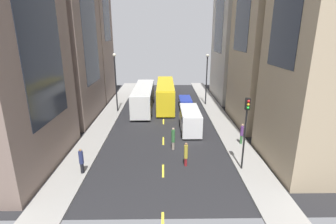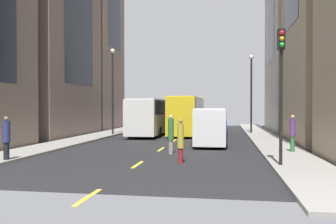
{
  "view_description": "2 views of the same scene",
  "coord_description": "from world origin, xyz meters",
  "px_view_note": "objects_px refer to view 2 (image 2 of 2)",
  "views": [
    {
      "loc": [
        0.13,
        -33.33,
        10.68
      ],
      "look_at": [
        0.57,
        -3.05,
        1.28
      ],
      "focal_mm": 27.31,
      "sensor_mm": 36.0,
      "label": 1
    },
    {
      "loc": [
        4.01,
        -30.94,
        2.67
      ],
      "look_at": [
        -0.55,
        -2.9,
        2.26
      ],
      "focal_mm": 38.03,
      "sensor_mm": 36.0,
      "label": 2
    }
  ],
  "objects_px": {
    "pedestrian_waiting_curb": "(171,133)",
    "pedestrian_crossing_mid": "(181,140)",
    "city_bus_white": "(153,114)",
    "traffic_light_near_corner": "(281,71)",
    "pedestrian_crossing_near": "(6,137)",
    "delivery_van_white": "(211,124)",
    "pedestrian_walking_far": "(292,132)",
    "car_red_0": "(201,120)",
    "car_blue_1": "(217,126)",
    "streetcar_yellow": "(188,112)"
  },
  "relations": [
    {
      "from": "pedestrian_crossing_near",
      "to": "streetcar_yellow",
      "type": "bearing_deg",
      "value": 125.2
    },
    {
      "from": "pedestrian_crossing_near",
      "to": "pedestrian_waiting_curb",
      "type": "height_order",
      "value": "pedestrian_waiting_curb"
    },
    {
      "from": "car_blue_1",
      "to": "pedestrian_crossing_near",
      "type": "height_order",
      "value": "pedestrian_crossing_near"
    },
    {
      "from": "pedestrian_waiting_curb",
      "to": "city_bus_white",
      "type": "bearing_deg",
      "value": 62.68
    },
    {
      "from": "city_bus_white",
      "to": "streetcar_yellow",
      "type": "height_order",
      "value": "streetcar_yellow"
    },
    {
      "from": "car_blue_1",
      "to": "pedestrian_crossing_mid",
      "type": "xyz_separation_m",
      "value": [
        -1.34,
        -17.25,
        0.21
      ]
    },
    {
      "from": "pedestrian_waiting_curb",
      "to": "traffic_light_near_corner",
      "type": "xyz_separation_m",
      "value": [
        5.43,
        -3.92,
        3.07
      ]
    },
    {
      "from": "delivery_van_white",
      "to": "streetcar_yellow",
      "type": "bearing_deg",
      "value": 104.61
    },
    {
      "from": "delivery_van_white",
      "to": "pedestrian_crossing_mid",
      "type": "relative_size",
      "value": 2.66
    },
    {
      "from": "streetcar_yellow",
      "to": "pedestrian_crossing_near",
      "type": "distance_m",
      "value": 20.75
    },
    {
      "from": "delivery_van_white",
      "to": "car_red_0",
      "type": "bearing_deg",
      "value": 95.99
    },
    {
      "from": "streetcar_yellow",
      "to": "traffic_light_near_corner",
      "type": "xyz_separation_m",
      "value": [
        6.09,
        -19.15,
        2.12
      ]
    },
    {
      "from": "pedestrian_crossing_mid",
      "to": "pedestrian_walking_far",
      "type": "xyz_separation_m",
      "value": [
        5.83,
        4.08,
        0.14
      ]
    },
    {
      "from": "car_blue_1",
      "to": "pedestrian_crossing_near",
      "type": "bearing_deg",
      "value": -117.29
    },
    {
      "from": "traffic_light_near_corner",
      "to": "pedestrian_crossing_near",
      "type": "bearing_deg",
      "value": -177.78
    },
    {
      "from": "traffic_light_near_corner",
      "to": "pedestrian_crossing_mid",
      "type": "bearing_deg",
      "value": 170.09
    },
    {
      "from": "delivery_van_white",
      "to": "pedestrian_crossing_mid",
      "type": "xyz_separation_m",
      "value": [
        -1.11,
        -7.92,
        -0.4
      ]
    },
    {
      "from": "car_red_0",
      "to": "pedestrian_waiting_curb",
      "type": "relative_size",
      "value": 2.07
    },
    {
      "from": "pedestrian_waiting_curb",
      "to": "pedestrian_crossing_mid",
      "type": "relative_size",
      "value": 1.06
    },
    {
      "from": "city_bus_white",
      "to": "car_red_0",
      "type": "bearing_deg",
      "value": 71.74
    },
    {
      "from": "pedestrian_walking_far",
      "to": "delivery_van_white",
      "type": "bearing_deg",
      "value": 93.64
    },
    {
      "from": "car_blue_1",
      "to": "pedestrian_walking_far",
      "type": "bearing_deg",
      "value": -71.15
    },
    {
      "from": "pedestrian_walking_far",
      "to": "traffic_light_near_corner",
      "type": "xyz_separation_m",
      "value": [
        -1.35,
        -4.87,
        2.99
      ]
    },
    {
      "from": "city_bus_white",
      "to": "pedestrian_crossing_mid",
      "type": "bearing_deg",
      "value": -74.12
    },
    {
      "from": "city_bus_white",
      "to": "delivery_van_white",
      "type": "xyz_separation_m",
      "value": [
        5.9,
        -8.89,
        -0.49
      ]
    },
    {
      "from": "car_red_0",
      "to": "pedestrian_crossing_near",
      "type": "relative_size",
      "value": 2.22
    },
    {
      "from": "car_red_0",
      "to": "traffic_light_near_corner",
      "type": "height_order",
      "value": "traffic_light_near_corner"
    },
    {
      "from": "car_blue_1",
      "to": "pedestrian_crossing_mid",
      "type": "relative_size",
      "value": 2.07
    },
    {
      "from": "pedestrian_waiting_curb",
      "to": "pedestrian_crossing_mid",
      "type": "xyz_separation_m",
      "value": [
        0.95,
        -3.14,
        -0.06
      ]
    },
    {
      "from": "city_bus_white",
      "to": "streetcar_yellow",
      "type": "relative_size",
      "value": 0.97
    },
    {
      "from": "delivery_van_white",
      "to": "car_blue_1",
      "type": "distance_m",
      "value": 9.35
    },
    {
      "from": "car_blue_1",
      "to": "pedestrian_walking_far",
      "type": "xyz_separation_m",
      "value": [
        4.5,
        -13.17,
        0.36
      ]
    },
    {
      "from": "pedestrian_crossing_near",
      "to": "pedestrian_walking_far",
      "type": "distance_m",
      "value": 15.04
    },
    {
      "from": "delivery_van_white",
      "to": "traffic_light_near_corner",
      "type": "relative_size",
      "value": 0.95
    },
    {
      "from": "delivery_van_white",
      "to": "car_red_0",
      "type": "relative_size",
      "value": 1.22
    },
    {
      "from": "city_bus_white",
      "to": "pedestrian_crossing_near",
      "type": "height_order",
      "value": "city_bus_white"
    },
    {
      "from": "pedestrian_crossing_near",
      "to": "traffic_light_near_corner",
      "type": "distance_m",
      "value": 13.06
    },
    {
      "from": "city_bus_white",
      "to": "traffic_light_near_corner",
      "type": "height_order",
      "value": "traffic_light_near_corner"
    },
    {
      "from": "pedestrian_crossing_near",
      "to": "pedestrian_waiting_curb",
      "type": "relative_size",
      "value": 0.93
    },
    {
      "from": "pedestrian_walking_far",
      "to": "pedestrian_crossing_mid",
      "type": "bearing_deg",
      "value": 167.73
    },
    {
      "from": "car_blue_1",
      "to": "pedestrian_waiting_curb",
      "type": "relative_size",
      "value": 1.95
    },
    {
      "from": "delivery_van_white",
      "to": "pedestrian_walking_far",
      "type": "distance_m",
      "value": 6.09
    },
    {
      "from": "pedestrian_walking_far",
      "to": "car_blue_1",
      "type": "bearing_deg",
      "value": 61.59
    },
    {
      "from": "car_red_0",
      "to": "car_blue_1",
      "type": "bearing_deg",
      "value": -77.89
    },
    {
      "from": "car_red_0",
      "to": "pedestrian_crossing_near",
      "type": "height_order",
      "value": "pedestrian_crossing_near"
    },
    {
      "from": "city_bus_white",
      "to": "pedestrian_walking_far",
      "type": "distance_m",
      "value": 16.59
    },
    {
      "from": "city_bus_white",
      "to": "pedestrian_crossing_near",
      "type": "relative_size",
      "value": 5.74
    },
    {
      "from": "delivery_van_white",
      "to": "pedestrian_waiting_curb",
      "type": "height_order",
      "value": "delivery_van_white"
    },
    {
      "from": "city_bus_white",
      "to": "streetcar_yellow",
      "type": "xyz_separation_m",
      "value": [
        3.17,
        1.56,
        0.12
      ]
    },
    {
      "from": "traffic_light_near_corner",
      "to": "car_blue_1",
      "type": "bearing_deg",
      "value": 99.9
    }
  ]
}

